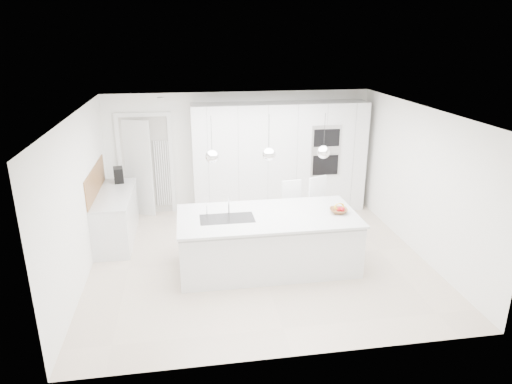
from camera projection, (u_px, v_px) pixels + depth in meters
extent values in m
plane|color=beige|center=(259.00, 259.00, 7.72)|extent=(5.50, 5.50, 0.00)
plane|color=white|center=(240.00, 152.00, 9.64)|extent=(5.50, 0.00, 5.50)
plane|color=white|center=(80.00, 198.00, 6.91)|extent=(0.00, 5.00, 5.00)
plane|color=white|center=(259.00, 111.00, 6.90)|extent=(5.50, 5.50, 0.00)
cube|color=white|center=(280.00, 158.00, 9.52)|extent=(3.60, 0.60, 2.30)
cube|color=white|center=(134.00, 168.00, 9.33)|extent=(0.76, 0.38, 2.00)
cube|color=white|center=(116.00, 217.00, 8.34)|extent=(0.60, 1.80, 0.86)
cube|color=silver|center=(114.00, 194.00, 8.19)|extent=(0.62, 1.82, 0.04)
cube|color=olive|center=(95.00, 181.00, 8.06)|extent=(0.02, 1.80, 0.50)
cube|color=white|center=(268.00, 243.00, 7.32)|extent=(2.80, 1.20, 0.86)
cube|color=silver|center=(268.00, 216.00, 7.22)|extent=(2.84, 1.40, 0.04)
cylinder|color=white|center=(229.00, 205.00, 7.21)|extent=(0.02, 0.02, 0.30)
sphere|color=white|center=(212.00, 157.00, 6.71)|extent=(0.20, 0.20, 0.20)
sphere|color=white|center=(269.00, 154.00, 6.83)|extent=(0.20, 0.20, 0.20)
sphere|color=white|center=(323.00, 152.00, 6.96)|extent=(0.20, 0.20, 0.20)
imported|color=olive|center=(339.00, 211.00, 7.29)|extent=(0.34, 0.34, 0.07)
cube|color=black|center=(119.00, 175.00, 8.75)|extent=(0.21, 0.29, 0.29)
sphere|color=red|center=(339.00, 209.00, 7.26)|extent=(0.07, 0.07, 0.07)
sphere|color=red|center=(342.00, 209.00, 7.24)|extent=(0.08, 0.08, 0.08)
sphere|color=red|center=(341.00, 209.00, 7.27)|extent=(0.07, 0.07, 0.07)
torus|color=yellow|center=(339.00, 206.00, 7.26)|extent=(0.22, 0.16, 0.20)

